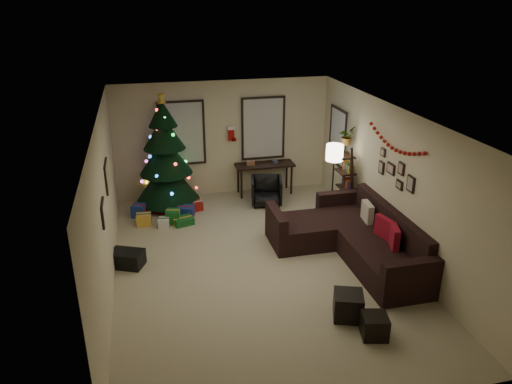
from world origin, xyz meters
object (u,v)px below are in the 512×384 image
sofa (354,239)px  desk_chair (267,191)px  desk (265,167)px  bookshelf (347,183)px  christmas_tree (166,160)px

sofa → desk_chair: sofa is taller
desk → bookshelf: size_ratio=0.86×
christmas_tree → bookshelf: size_ratio=1.63×
christmas_tree → sofa: bearing=-44.0°
desk → desk_chair: size_ratio=2.16×
desk_chair → bookshelf: bookshelf is taller
desk_chair → bookshelf: (1.49, -1.04, 0.46)m
christmas_tree → desk_chair: (2.19, -0.46, -0.77)m
christmas_tree → bookshelf: 3.98m
christmas_tree → bookshelf: christmas_tree is taller
christmas_tree → bookshelf: bearing=-22.3°
christmas_tree → desk_chair: size_ratio=4.11×
sofa → desk_chair: bearing=110.8°
desk_chair → bookshelf: bearing=-23.1°
desk → desk_chair: 0.74m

